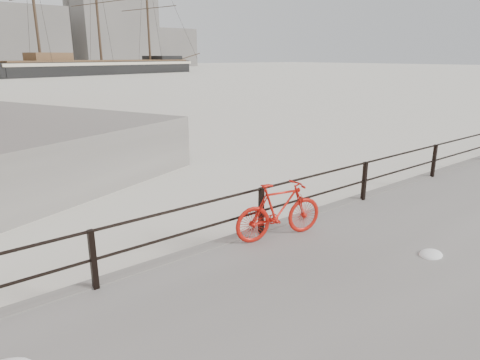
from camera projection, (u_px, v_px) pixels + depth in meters
ground at (357, 211)px, 11.23m from camera, size 400.00×400.00×0.00m
guardrail at (364, 181)px, 10.88m from camera, size 28.00×0.10×1.00m
bicycle at (279, 210)px, 8.58m from camera, size 1.96×0.70×1.17m
snow_mounds at (466, 197)px, 10.78m from camera, size 21.15×2.70×0.35m
barque_black at (103, 74)px, 94.42m from camera, size 62.80×32.15×33.94m
industrial_west at (6, 38)px, 125.66m from camera, size 32.00×18.00×18.00m
industrial_mid at (113, 32)px, 149.57m from camera, size 26.00×20.00×24.00m
industrial_east at (165, 48)px, 168.52m from camera, size 20.00×16.00×14.00m
smokestack at (67, 0)px, 142.73m from camera, size 2.80×2.80×44.00m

